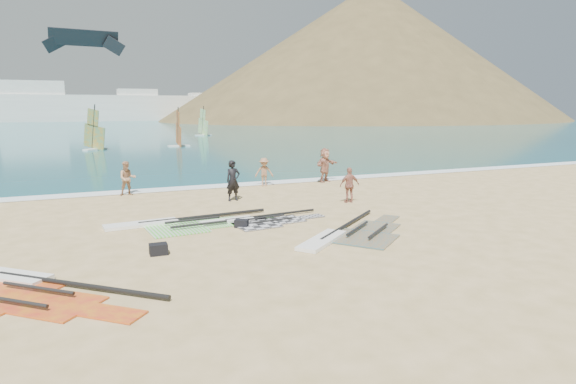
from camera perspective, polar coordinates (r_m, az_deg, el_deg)
name	(u,v)px	position (r m, az deg, el deg)	size (l,w,h in m)	color
ground	(327,242)	(15.86, 4.70, -5.96)	(300.00, 300.00, 0.00)	#D7B37E
sea	(109,123)	(145.71, -20.47, 7.69)	(300.00, 240.00, 0.06)	#0C4F57
surf_line	(225,186)	(27.10, -7.50, 0.68)	(300.00, 1.20, 0.04)	white
far_town	(49,107)	(163.70, -26.46, 9.04)	(160.00, 8.00, 12.00)	white
headland_main	(370,120)	(170.57, 9.71, 8.42)	(143.00, 143.00, 45.00)	brown
headland_minor	(432,118)	(199.35, 16.71, 8.36)	(70.00, 70.00, 28.00)	brown
rig_grey	(255,221)	(18.55, -3.94, -3.44)	(4.95, 2.11, 0.19)	#29292C
rig_green	(179,224)	(18.52, -12.75, -3.68)	(6.37, 2.62, 0.20)	#46D326
rig_orange	(350,234)	(16.75, 7.39, -4.96)	(5.75, 4.73, 0.20)	orange
rig_red	(25,289)	(13.39, -28.70, -10.02)	(5.11, 5.32, 0.20)	red
gear_bag_near	(158,249)	(15.00, -15.11, -6.56)	(0.52, 0.38, 0.33)	black
gear_bag_far	(241,223)	(17.78, -5.54, -3.73)	(0.48, 0.34, 0.29)	black
person_wetsuit	(233,181)	(22.70, -6.53, 1.34)	(0.70, 0.46, 1.91)	black
beachgoer_left	(127,178)	(25.29, -18.50, 1.55)	(0.83, 0.65, 1.71)	tan
beachgoer_mid	(264,172)	(26.85, -2.85, 2.38)	(1.02, 0.59, 1.59)	#9A6B4B
beachgoer_back	(350,185)	(22.31, 7.30, 0.82)	(0.96, 0.40, 1.64)	#AB6955
beachgoer_right	(325,165)	(28.36, 4.40, 3.21)	(1.86, 0.59, 2.01)	tan
windsurfer_left	(94,137)	(53.20, -21.98, 6.06)	(2.43, 2.42, 4.70)	white
windsurfer_centre	(178,135)	(55.12, -12.85, 6.59)	(2.44, 2.97, 4.43)	white
windsurfer_right	(203,127)	(75.89, -10.04, 7.59)	(2.62, 2.97, 4.61)	white
kitesurf_kite	(84,40)	(58.92, -23.00, 16.26)	(8.41, 1.58, 2.64)	black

